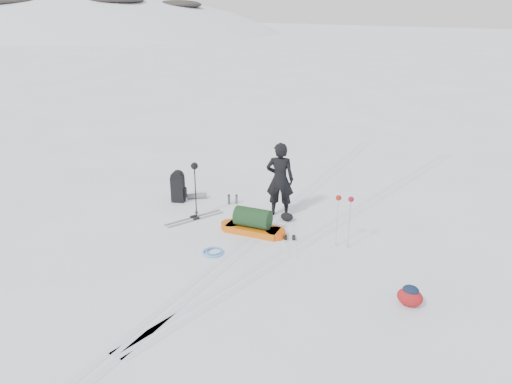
# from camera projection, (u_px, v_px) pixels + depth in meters

# --- Properties ---
(ground) EXTENTS (200.00, 200.00, 0.00)m
(ground) POSITION_uv_depth(u_px,v_px,m) (260.00, 232.00, 11.72)
(ground) COLOR white
(ground) RESTS_ON ground
(ski_tracks) EXTENTS (3.38, 17.97, 0.01)m
(ski_tracks) POSITION_uv_depth(u_px,v_px,m) (300.00, 225.00, 12.12)
(ski_tracks) COLOR silver
(ski_tracks) RESTS_ON ground
(skier) EXTENTS (0.81, 0.68, 1.90)m
(skier) POSITION_uv_depth(u_px,v_px,m) (280.00, 180.00, 12.34)
(skier) COLOR black
(skier) RESTS_ON ground
(pulk_sled) EXTENTS (1.66, 0.71, 0.62)m
(pulk_sled) POSITION_uv_depth(u_px,v_px,m) (253.00, 223.00, 11.63)
(pulk_sled) COLOR orange
(pulk_sled) RESTS_ON ground
(expedition_rucksack) EXTENTS (0.75, 0.84, 0.87)m
(expedition_rucksack) POSITION_uv_depth(u_px,v_px,m) (180.00, 187.00, 13.41)
(expedition_rucksack) COLOR black
(expedition_rucksack) RESTS_ON ground
(ski_poles_black) EXTENTS (0.18, 0.18, 1.43)m
(ski_poles_black) POSITION_uv_depth(u_px,v_px,m) (195.00, 173.00, 12.17)
(ski_poles_black) COLOR black
(ski_poles_black) RESTS_ON ground
(ski_poles_silver) EXTENTS (0.38, 0.18, 1.22)m
(ski_poles_silver) POSITION_uv_depth(u_px,v_px,m) (344.00, 205.00, 10.66)
(ski_poles_silver) COLOR silver
(ski_poles_silver) RESTS_ON ground
(touring_skis_grey) EXTENTS (0.80, 1.55, 0.06)m
(touring_skis_grey) POSITION_uv_depth(u_px,v_px,m) (195.00, 218.00, 12.45)
(touring_skis_grey) COLOR #92959A
(touring_skis_grey) RESTS_ON ground
(touring_skis_white) EXTENTS (1.16, 1.77, 0.07)m
(touring_skis_white) POSITION_uv_depth(u_px,v_px,m) (290.00, 239.00, 11.38)
(touring_skis_white) COLOR white
(touring_skis_white) RESTS_ON ground
(rope_coil) EXTENTS (0.63, 0.63, 0.06)m
(rope_coil) POSITION_uv_depth(u_px,v_px,m) (213.00, 252.00, 10.76)
(rope_coil) COLOR #61A4EB
(rope_coil) RESTS_ON ground
(small_daypack) EXTENTS (0.57, 0.54, 0.39)m
(small_daypack) POSITION_uv_depth(u_px,v_px,m) (410.00, 296.00, 8.86)
(small_daypack) COLOR maroon
(small_daypack) RESTS_ON ground
(thermos_pair) EXTENTS (0.22, 0.21, 0.27)m
(thermos_pair) POSITION_uv_depth(u_px,v_px,m) (233.00, 199.00, 13.33)
(thermos_pair) COLOR #4F5155
(thermos_pair) RESTS_ON ground
(stuff_sack) EXTENTS (0.39, 0.33, 0.20)m
(stuff_sack) POSITION_uv_depth(u_px,v_px,m) (287.00, 217.00, 12.32)
(stuff_sack) COLOR black
(stuff_sack) RESTS_ON ground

